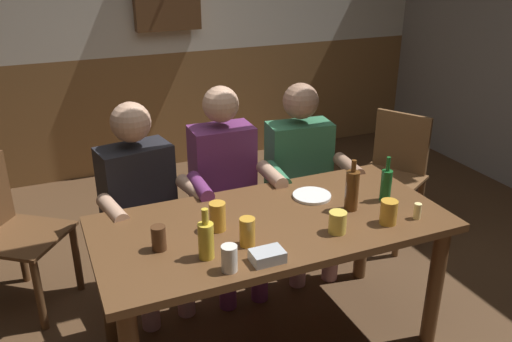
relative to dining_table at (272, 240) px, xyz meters
The scene contains 20 objects.
ground_plane 0.65m from the dining_table, 90.00° to the left, with size 6.57×6.57×0.00m, color #4C331E.
back_wall_wainscot 2.70m from the dining_table, 90.00° to the left, with size 5.47×0.12×1.06m, color brown.
dining_table is the anchor object (origin of this frame).
person_0 0.81m from the dining_table, 128.07° to the left, with size 0.57×0.58×1.19m.
person_1 0.64m from the dining_table, 90.14° to the left, with size 0.51×0.51×1.23m.
person_2 0.82m from the dining_table, 51.69° to the left, with size 0.56×0.54×1.20m.
chair_empty_near_left 1.52m from the dining_table, 143.50° to the left, with size 0.62×0.62×0.88m.
chair_empty_far_end 1.48m from the dining_table, 29.96° to the left, with size 0.60×0.60×0.88m.
table_candle 0.72m from the dining_table, 21.50° to the right, with size 0.04×0.04×0.08m, color #F9E08C.
condiment_caddy 0.38m from the dining_table, 118.12° to the right, with size 0.14×0.10×0.05m, color #B2B7BC.
plate_0 0.36m from the dining_table, 26.88° to the left, with size 0.20×0.20×0.01m, color white.
bottle_0 0.47m from the dining_table, ahead, with size 0.07×0.07×0.27m.
bottle_1 0.66m from the dining_table, ahead, with size 0.06×0.06×0.24m.
bottle_2 0.48m from the dining_table, 154.64° to the right, with size 0.07×0.07×0.23m.
pint_glass_0 0.32m from the dining_table, behind, with size 0.08×0.08×0.14m, color gold.
pint_glass_1 0.36m from the dining_table, 44.00° to the right, with size 0.08×0.08×0.10m, color #E5C64C.
pint_glass_2 0.31m from the dining_table, 140.61° to the right, with size 0.07×0.07×0.13m, color gold.
pint_glass_3 0.49m from the dining_table, 136.90° to the right, with size 0.07×0.07×0.11m, color white.
pint_glass_4 0.58m from the dining_table, 26.07° to the right, with size 0.08×0.08×0.12m, color gold.
pint_glass_5 0.59m from the dining_table, behind, with size 0.06×0.06×0.11m, color #4C2D19.
Camera 1 is at (-0.97, -2.25, 1.97)m, focal length 37.56 mm.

